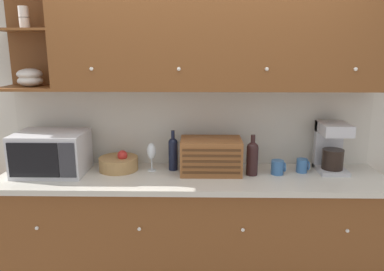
{
  "coord_description": "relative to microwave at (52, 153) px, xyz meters",
  "views": [
    {
      "loc": [
        0.05,
        -2.9,
        1.82
      ],
      "look_at": [
        0.0,
        -0.21,
        1.18
      ],
      "focal_mm": 35.0,
      "sensor_mm": 36.0,
      "label": 1
    }
  ],
  "objects": [
    {
      "name": "fruit_basket",
      "position": [
        0.48,
        0.08,
        -0.1
      ],
      "size": [
        0.3,
        0.3,
        0.16
      ],
      "color": "#A87F4C",
      "rests_on": "counter_unit"
    },
    {
      "name": "mug_blue_second",
      "position": [
        1.86,
        0.05,
        -0.1
      ],
      "size": [
        0.09,
        0.08,
        0.1
      ],
      "color": "#38669E",
      "rests_on": "counter_unit"
    },
    {
      "name": "bread_box",
      "position": [
        1.18,
        0.03,
        -0.03
      ],
      "size": [
        0.45,
        0.28,
        0.26
      ],
      "color": "brown",
      "rests_on": "counter_unit"
    },
    {
      "name": "upper_cabinets",
      "position": [
        1.21,
        0.1,
        0.89
      ],
      "size": [
        2.79,
        0.36,
        0.88
      ],
      "color": "brown",
      "rests_on": "backsplash_panel"
    },
    {
      "name": "mug",
      "position": [
        1.67,
        0.0,
        -0.1
      ],
      "size": [
        0.1,
        0.09,
        0.1
      ],
      "color": "#38669E",
      "rests_on": "counter_unit"
    },
    {
      "name": "counter_unit",
      "position": [
        1.04,
        -0.03,
        -0.61
      ],
      "size": [
        2.81,
        0.63,
        0.91
      ],
      "color": "brown",
      "rests_on": "ground_plane"
    },
    {
      "name": "coffee_maker",
      "position": [
        2.08,
        0.09,
        0.04
      ],
      "size": [
        0.21,
        0.26,
        0.37
      ],
      "color": "#B7B7BC",
      "rests_on": "counter_unit"
    },
    {
      "name": "wine_glass",
      "position": [
        0.73,
        0.06,
        -0.01
      ],
      "size": [
        0.07,
        0.07,
        0.21
      ],
      "color": "silver",
      "rests_on": "counter_unit"
    },
    {
      "name": "wall_back",
      "position": [
        1.04,
        0.3,
        0.24
      ],
      "size": [
        5.19,
        0.06,
        2.6
      ],
      "color": "beige",
      "rests_on": "ground_plane"
    },
    {
      "name": "second_wine_bottle",
      "position": [
        1.48,
        -0.02,
        -0.02
      ],
      "size": [
        0.08,
        0.08,
        0.3
      ],
      "color": "black",
      "rests_on": "counter_unit"
    },
    {
      "name": "ground_plane",
      "position": [
        1.04,
        0.27,
        -1.06
      ],
      "size": [
        24.0,
        24.0,
        0.0
      ],
      "primitive_type": "plane",
      "color": "slate"
    },
    {
      "name": "backsplash_panel",
      "position": [
        1.04,
        0.26,
        0.15
      ],
      "size": [
        2.79,
        0.01,
        0.61
      ],
      "color": "beige",
      "rests_on": "counter_unit"
    },
    {
      "name": "wine_bottle",
      "position": [
        0.89,
        0.09,
        -0.02
      ],
      "size": [
        0.07,
        0.07,
        0.31
      ],
      "color": "black",
      "rests_on": "counter_unit"
    },
    {
      "name": "microwave",
      "position": [
        0.0,
        0.0,
        0.0
      ],
      "size": [
        0.5,
        0.38,
        0.31
      ],
      "color": "silver",
      "rests_on": "counter_unit"
    }
  ]
}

